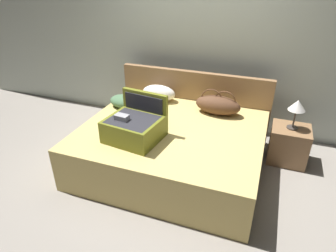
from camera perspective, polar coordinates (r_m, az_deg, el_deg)
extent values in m
plane|color=gray|center=(3.31, -1.66, -11.48)|extent=(12.00, 12.00, 0.00)
cube|color=#B7C1B2|center=(4.19, 6.83, 16.96)|extent=(8.00, 0.10, 2.60)
cube|color=tan|center=(3.46, 0.74, -4.22)|extent=(2.02, 1.71, 0.51)
cube|color=olive|center=(4.12, 4.94, 4.45)|extent=(2.06, 0.08, 0.91)
cube|color=olive|center=(3.09, -6.74, -0.69)|extent=(0.59, 0.52, 0.24)
cube|color=#28282D|center=(3.07, -6.78, -0.11)|extent=(0.52, 0.46, 0.17)
cube|color=#99999E|center=(3.03, -8.97, 1.62)|extent=(0.15, 0.10, 0.06)
cube|color=olive|center=(3.22, -4.41, 2.90)|extent=(0.54, 0.11, 0.45)
cube|color=#28282D|center=(3.20, -4.68, 2.70)|extent=(0.46, 0.07, 0.39)
ellipsoid|color=brown|center=(3.67, 9.60, 4.01)|extent=(0.57, 0.30, 0.23)
torus|color=brown|center=(3.67, 8.42, 5.14)|extent=(0.27, 0.03, 0.27)
torus|color=brown|center=(3.63, 10.96, 4.68)|extent=(0.27, 0.03, 0.27)
ellipsoid|color=white|center=(4.01, -1.78, 6.42)|extent=(0.46, 0.25, 0.21)
ellipsoid|color=#4C724C|center=(3.86, -8.24, 4.73)|extent=(0.45, 0.32, 0.16)
cube|color=olive|center=(3.87, 22.28, -3.31)|extent=(0.44, 0.40, 0.45)
cylinder|color=#3F3833|center=(3.76, 22.92, -0.29)|extent=(0.13, 0.13, 0.02)
cylinder|color=#4C443D|center=(3.71, 23.26, 1.31)|extent=(0.02, 0.02, 0.22)
cone|color=white|center=(3.64, 23.77, 3.71)|extent=(0.19, 0.19, 0.12)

